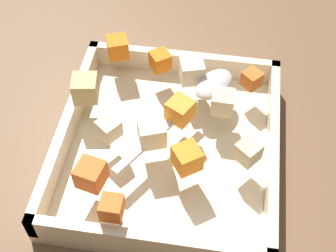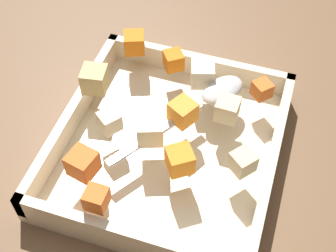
# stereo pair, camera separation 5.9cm
# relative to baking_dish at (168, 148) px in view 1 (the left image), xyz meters

# --- Properties ---
(ground_plane) EXTENTS (4.00, 4.00, 0.00)m
(ground_plane) POSITION_rel_baking_dish_xyz_m (0.01, 0.01, -0.01)
(ground_plane) COLOR brown
(baking_dish) EXTENTS (0.30, 0.28, 0.05)m
(baking_dish) POSITION_rel_baking_dish_xyz_m (0.00, 0.00, 0.00)
(baking_dish) COLOR beige
(baking_dish) RESTS_ON ground_plane
(carrot_chunk_far_left) EXTENTS (0.04, 0.04, 0.03)m
(carrot_chunk_far_left) POSITION_rel_baking_dish_xyz_m (-0.09, 0.08, 0.05)
(carrot_chunk_far_left) COLOR orange
(carrot_chunk_far_left) RESTS_ON baking_dish
(carrot_chunk_corner_nw) EXTENTS (0.03, 0.03, 0.02)m
(carrot_chunk_corner_nw) POSITION_rel_baking_dish_xyz_m (-0.12, 0.04, 0.05)
(carrot_chunk_corner_nw) COLOR orange
(carrot_chunk_corner_nw) RESTS_ON baking_dish
(carrot_chunk_heap_side) EXTENTS (0.04, 0.04, 0.03)m
(carrot_chunk_heap_side) POSITION_rel_baking_dish_xyz_m (-0.05, -0.03, 0.05)
(carrot_chunk_heap_side) COLOR orange
(carrot_chunk_heap_side) RESTS_ON baking_dish
(carrot_chunk_near_left) EXTENTS (0.04, 0.04, 0.03)m
(carrot_chunk_near_left) POSITION_rel_baking_dish_xyz_m (0.02, -0.01, 0.05)
(carrot_chunk_near_left) COLOR orange
(carrot_chunk_near_left) RESTS_ON baking_dish
(carrot_chunk_back_center) EXTENTS (0.03, 0.03, 0.02)m
(carrot_chunk_back_center) POSITION_rel_baking_dish_xyz_m (0.10, -0.10, 0.05)
(carrot_chunk_back_center) COLOR orange
(carrot_chunk_back_center) RESTS_ON baking_dish
(carrot_chunk_corner_se) EXTENTS (0.03, 0.03, 0.02)m
(carrot_chunk_corner_se) POSITION_rel_baking_dish_xyz_m (0.11, 0.03, 0.05)
(carrot_chunk_corner_se) COLOR orange
(carrot_chunk_corner_se) RESTS_ON baking_dish
(carrot_chunk_center) EXTENTS (0.04, 0.04, 0.03)m
(carrot_chunk_center) POSITION_rel_baking_dish_xyz_m (0.13, 0.09, 0.05)
(carrot_chunk_center) COLOR orange
(carrot_chunk_center) RESTS_ON baking_dish
(potato_chunk_rim_edge) EXTENTS (0.03, 0.03, 0.02)m
(potato_chunk_rim_edge) POSITION_rel_baking_dish_xyz_m (-0.02, 0.07, 0.05)
(potato_chunk_rim_edge) COLOR beige
(potato_chunk_rim_edge) RESTS_ON baking_dish
(potato_chunk_corner_ne) EXTENTS (0.03, 0.03, 0.03)m
(potato_chunk_corner_ne) POSITION_rel_baking_dish_xyz_m (0.05, -0.06, 0.05)
(potato_chunk_corner_ne) COLOR beige
(potato_chunk_corner_ne) RESTS_ON baking_dish
(potato_chunk_near_spoon) EXTENTS (0.04, 0.04, 0.03)m
(potato_chunk_near_spoon) POSITION_rel_baking_dish_xyz_m (-0.02, 0.02, 0.05)
(potato_chunk_near_spoon) COLOR beige
(potato_chunk_near_spoon) RESTS_ON baking_dish
(potato_chunk_mid_left) EXTENTS (0.04, 0.04, 0.03)m
(potato_chunk_mid_left) POSITION_rel_baking_dish_xyz_m (0.04, 0.12, 0.05)
(potato_chunk_mid_left) COLOR tan
(potato_chunk_mid_left) RESTS_ON baking_dish
(potato_chunk_under_handle) EXTENTS (0.04, 0.04, 0.03)m
(potato_chunk_under_handle) POSITION_rel_baking_dish_xyz_m (-0.03, -0.10, 0.05)
(potato_chunk_under_handle) COLOR beige
(potato_chunk_under_handle) RESTS_ON baking_dish
(parsnip_chunk_far_right) EXTENTS (0.04, 0.04, 0.03)m
(parsnip_chunk_far_right) POSITION_rel_baking_dish_xyz_m (0.10, -0.02, 0.05)
(parsnip_chunk_far_right) COLOR silver
(parsnip_chunk_far_right) RESTS_ON baking_dish
(serving_spoon) EXTENTS (0.19, 0.14, 0.02)m
(serving_spoon) POSITION_rel_baking_dish_xyz_m (0.07, -0.04, 0.04)
(serving_spoon) COLOR silver
(serving_spoon) RESTS_ON baking_dish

